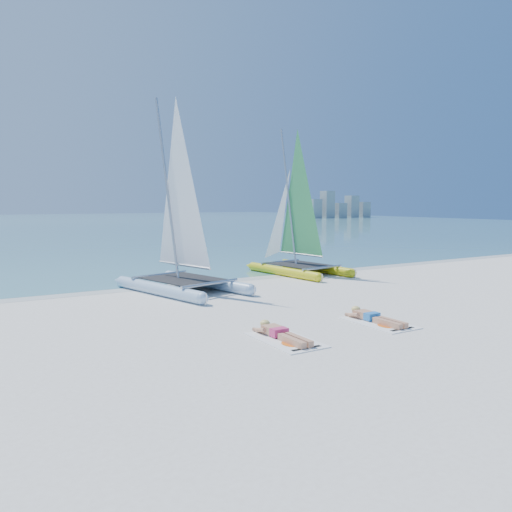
% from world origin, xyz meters
% --- Properties ---
extents(ground, '(140.00, 140.00, 0.00)m').
position_xyz_m(ground, '(0.00, 0.00, 0.00)').
color(ground, white).
rests_on(ground, ground).
extents(sea, '(140.00, 115.00, 0.01)m').
position_xyz_m(sea, '(0.00, 63.00, 0.01)').
color(sea, '#6EB7B2').
rests_on(sea, ground).
extents(wet_sand_strip, '(140.00, 1.40, 0.01)m').
position_xyz_m(wet_sand_strip, '(0.00, 5.50, 0.00)').
color(wet_sand_strip, beige).
rests_on(wet_sand_strip, ground).
extents(distant_skyline, '(14.00, 2.00, 5.00)m').
position_xyz_m(distant_skyline, '(53.71, 62.00, 1.94)').
color(distant_skyline, gray).
rests_on(distant_skyline, ground).
extents(catamaran_blue, '(3.47, 5.27, 6.61)m').
position_xyz_m(catamaran_blue, '(-2.08, 4.06, 1.97)').
color(catamaran_blue, '#C2DFFF').
rests_on(catamaran_blue, ground).
extents(catamaran_yellow, '(2.66, 4.93, 6.16)m').
position_xyz_m(catamaran_yellow, '(3.55, 5.71, 1.94)').
color(catamaran_yellow, yellow).
rests_on(catamaran_yellow, ground).
extents(towel_a, '(1.00, 1.85, 0.02)m').
position_xyz_m(towel_a, '(-2.48, -2.62, 0.01)').
color(towel_a, white).
rests_on(towel_a, ground).
extents(sunbather_a, '(0.37, 1.73, 0.26)m').
position_xyz_m(sunbather_a, '(-2.48, -2.43, 0.12)').
color(sunbather_a, '#DFA775').
rests_on(sunbather_a, towel_a).
extents(towel_b, '(1.00, 1.85, 0.02)m').
position_xyz_m(towel_b, '(0.31, -2.54, 0.01)').
color(towel_b, white).
rests_on(towel_b, ground).
extents(sunbather_b, '(0.37, 1.73, 0.26)m').
position_xyz_m(sunbather_b, '(0.31, -2.35, 0.12)').
color(sunbather_b, '#DFA775').
rests_on(sunbather_b, towel_b).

